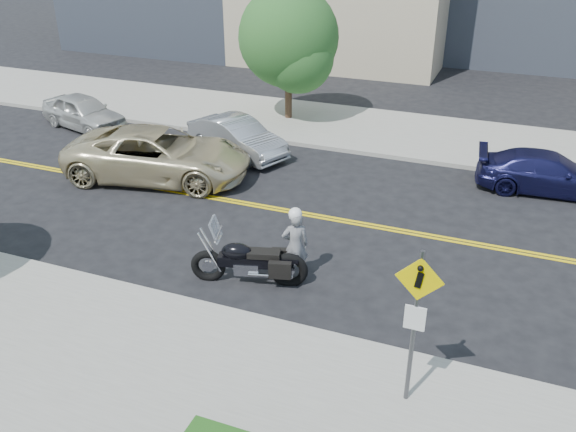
# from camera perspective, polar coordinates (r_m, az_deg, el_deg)

# --- Properties ---
(ground_plane) EXTENTS (120.00, 120.00, 0.00)m
(ground_plane) POSITION_cam_1_polar(r_m,az_deg,el_deg) (17.37, 1.52, 0.19)
(ground_plane) COLOR black
(ground_plane) RESTS_ON ground
(sidewalk_near) EXTENTS (60.00, 5.00, 0.15)m
(sidewalk_near) POSITION_cam_1_polar(r_m,az_deg,el_deg) (11.76, -11.55, -15.18)
(sidewalk_near) COLOR #9E9B91
(sidewalk_near) RESTS_ON ground_plane
(sidewalk_far) EXTENTS (60.00, 5.00, 0.15)m
(sidewalk_far) POSITION_cam_1_polar(r_m,az_deg,el_deg) (23.98, 7.73, 7.98)
(sidewalk_far) COLOR #9E9B91
(sidewalk_far) RESTS_ON ground_plane
(pedestrian_sign) EXTENTS (0.78, 0.08, 3.00)m
(pedestrian_sign) POSITION_cam_1_polar(r_m,az_deg,el_deg) (10.22, 11.84, -9.00)
(pedestrian_sign) COLOR #4C4C51
(pedestrian_sign) RESTS_ON sidewalk_near
(motorcyclist) EXTENTS (0.75, 0.67, 1.83)m
(motorcyclist) POSITION_cam_1_polar(r_m,az_deg,el_deg) (14.04, 0.67, -2.61)
(motorcyclist) COLOR #A1A2A5
(motorcyclist) RESTS_ON ground
(motorcycle) EXTENTS (2.75, 1.48, 1.60)m
(motorcycle) POSITION_cam_1_polar(r_m,az_deg,el_deg) (13.96, -3.68, -3.38)
(motorcycle) COLOR black
(motorcycle) RESTS_ON ground
(suv) EXTENTS (6.21, 3.74, 1.61)m
(suv) POSITION_cam_1_polar(r_m,az_deg,el_deg) (19.80, -12.04, 5.66)
(suv) COLOR beige
(suv) RESTS_ON ground
(parked_car_white) EXTENTS (4.13, 2.56, 1.31)m
(parked_car_white) POSITION_cam_1_polar(r_m,az_deg,el_deg) (25.29, -18.58, 9.22)
(parked_car_white) COLOR silver
(parked_car_white) RESTS_ON ground
(parked_car_silver) EXTENTS (4.15, 2.77, 1.29)m
(parked_car_silver) POSITION_cam_1_polar(r_m,az_deg,el_deg) (21.40, -4.80, 7.37)
(parked_car_silver) COLOR #A6AAAD
(parked_car_silver) RESTS_ON ground
(parked_car_blue) EXTENTS (4.32, 2.08, 1.21)m
(parked_car_blue) POSITION_cam_1_polar(r_m,az_deg,el_deg) (20.13, 23.12, 3.75)
(parked_car_blue) COLOR #161744
(parked_car_blue) RESTS_ON ground
(tree_far_a) EXTENTS (3.85, 3.85, 5.27)m
(tree_far_a) POSITION_cam_1_polar(r_m,az_deg,el_deg) (24.22, 0.05, 16.41)
(tree_far_a) COLOR #382619
(tree_far_a) RESTS_ON ground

